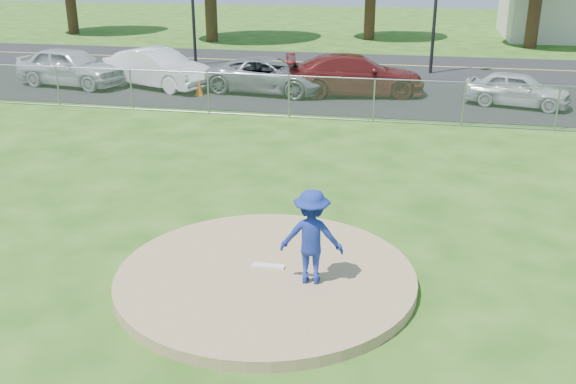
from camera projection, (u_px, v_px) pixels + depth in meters
name	position (u px, v px, depth m)	size (l,w,h in m)	color
ground	(337.00, 135.00, 20.79)	(120.00, 120.00, 0.00)	#234C10
pitchers_mound	(266.00, 277.00, 11.59)	(5.40, 5.40, 0.20)	#9A7C54
pitching_rubber	(268.00, 266.00, 11.73)	(0.60, 0.15, 0.04)	white
chain_link_fence	(345.00, 99.00, 22.35)	(40.00, 0.06, 1.50)	gray
parking_lot	(357.00, 94.00, 26.74)	(50.00, 8.00, 0.01)	black
street	(372.00, 64.00, 33.61)	(60.00, 7.00, 0.01)	black
pitcher	(312.00, 237.00, 10.95)	(1.09, 0.63, 1.69)	navy
traffic_cone	(199.00, 87.00, 26.31)	(0.35, 0.35, 0.69)	orange
parked_car_silver	(71.00, 67.00, 27.98)	(1.99, 4.93, 1.68)	#B9B9BE
parked_car_white	(158.00, 69.00, 27.63)	(1.75, 5.02, 1.65)	white
parked_car_gray	(270.00, 75.00, 26.71)	(2.38, 5.17, 1.44)	slate
parked_car_darkred	(355.00, 75.00, 26.27)	(2.31, 5.67, 1.65)	#5C1717
parked_car_pearl	(518.00, 89.00, 24.38)	(1.55, 3.86, 1.32)	silver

